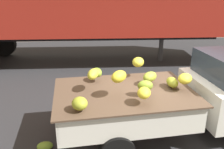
% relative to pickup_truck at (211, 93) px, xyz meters
% --- Properties ---
extents(ground, '(220.00, 220.00, 0.00)m').
position_rel_pickup_truck_xyz_m(ground, '(-1.11, 0.03, -0.88)').
color(ground, '#28282B').
extents(curb_strip, '(80.00, 0.80, 0.16)m').
position_rel_pickup_truck_xyz_m(curb_strip, '(-1.11, 9.79, -0.80)').
color(curb_strip, gray).
rests_on(curb_strip, ground).
extents(pickup_truck, '(4.87, 2.14, 1.70)m').
position_rel_pickup_truck_xyz_m(pickup_truck, '(0.00, 0.00, 0.00)').
color(pickup_truck, silver).
rests_on(pickup_truck, ground).
extents(fallen_banana_bunch_near_tailgate, '(0.32, 0.22, 0.17)m').
position_rel_pickup_truck_xyz_m(fallen_banana_bunch_near_tailgate, '(-3.46, -0.37, -0.80)').
color(fallen_banana_bunch_near_tailgate, olive).
rests_on(fallen_banana_bunch_near_tailgate, ground).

